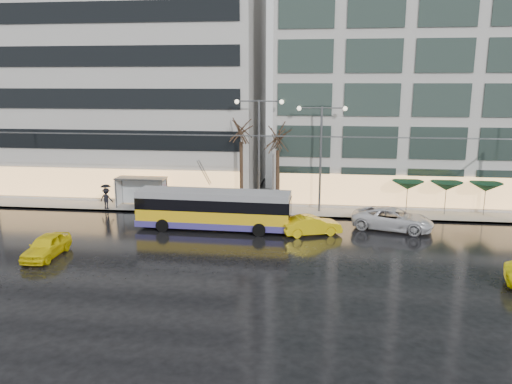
% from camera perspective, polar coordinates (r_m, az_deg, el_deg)
% --- Properties ---
extents(ground, '(140.00, 140.00, 0.00)m').
position_cam_1_polar(ground, '(31.89, -5.52, -6.95)').
color(ground, black).
rests_on(ground, ground).
extents(sidewalk, '(80.00, 10.00, 0.15)m').
position_cam_1_polar(sidewalk, '(44.83, 0.81, -1.03)').
color(sidewalk, gray).
rests_on(sidewalk, ground).
extents(kerb, '(80.00, 0.10, 0.15)m').
position_cam_1_polar(kerb, '(40.06, 0.05, -2.69)').
color(kerb, slate).
rests_on(kerb, ground).
extents(building_left, '(34.00, 14.00, 22.00)m').
position_cam_1_polar(building_left, '(53.36, -18.62, 12.51)').
color(building_left, '#B2AFAA').
rests_on(building_left, sidewalk).
extents(building_right, '(32.00, 14.00, 25.00)m').
position_cam_1_polar(building_right, '(49.92, 21.96, 14.03)').
color(building_right, '#B2AFAA').
rests_on(building_right, sidewalk).
extents(trolleybus, '(11.28, 4.54, 5.20)m').
position_cam_1_polar(trolleybus, '(36.39, -4.86, -2.14)').
color(trolleybus, yellow).
rests_on(trolleybus, ground).
extents(catenary, '(42.24, 5.12, 7.00)m').
position_cam_1_polar(catenary, '(38.22, -1.64, 2.98)').
color(catenary, '#595B60').
rests_on(catenary, ground).
extents(bus_shelter, '(4.20, 1.60, 2.51)m').
position_cam_1_polar(bus_shelter, '(43.60, -13.36, 0.78)').
color(bus_shelter, '#595B60').
rests_on(bus_shelter, sidewalk).
extents(street_lamp_near, '(3.96, 0.36, 9.03)m').
position_cam_1_polar(street_lamp_near, '(40.65, 0.35, 6.04)').
color(street_lamp_near, '#595B60').
rests_on(street_lamp_near, sidewalk).
extents(street_lamp_far, '(3.96, 0.36, 8.53)m').
position_cam_1_polar(street_lamp_far, '(40.42, 7.44, 5.50)').
color(street_lamp_far, '#595B60').
rests_on(street_lamp_far, sidewalk).
extents(tree_a, '(3.20, 3.20, 8.40)m').
position_cam_1_polar(tree_a, '(40.94, -1.72, 7.62)').
color(tree_a, black).
rests_on(tree_a, sidewalk).
extents(tree_b, '(3.20, 3.20, 7.70)m').
position_cam_1_polar(tree_b, '(40.86, 2.52, 6.63)').
color(tree_b, black).
rests_on(tree_b, sidewalk).
extents(parasol_a, '(2.50, 2.50, 2.65)m').
position_cam_1_polar(parasol_a, '(41.80, 16.95, 0.75)').
color(parasol_a, '#595B60').
rests_on(parasol_a, sidewalk).
extents(parasol_b, '(2.50, 2.50, 2.65)m').
position_cam_1_polar(parasol_b, '(42.43, 20.94, 0.63)').
color(parasol_b, '#595B60').
rests_on(parasol_b, sidewalk).
extents(parasol_c, '(2.50, 2.50, 2.65)m').
position_cam_1_polar(parasol_c, '(43.26, 24.79, 0.51)').
color(parasol_c, '#595B60').
rests_on(parasol_c, sidewalk).
extents(taxi_a, '(1.75, 4.14, 1.40)m').
position_cam_1_polar(taxi_a, '(33.43, -22.84, -5.72)').
color(taxi_a, yellow).
rests_on(taxi_a, ground).
extents(taxi_b, '(4.42, 2.81, 1.38)m').
position_cam_1_polar(taxi_b, '(35.42, 6.35, -3.79)').
color(taxi_b, '#DEBA0B').
rests_on(taxi_b, ground).
extents(sedan_silver, '(6.27, 4.11, 1.60)m').
position_cam_1_polar(sedan_silver, '(37.73, 15.34, -2.97)').
color(sedan_silver, silver).
rests_on(sedan_silver, ground).
extents(pedestrian_a, '(0.98, 1.00, 2.19)m').
position_cam_1_polar(pedestrian_a, '(42.08, -10.33, -0.04)').
color(pedestrian_a, black).
rests_on(pedestrian_a, sidewalk).
extents(pedestrian_b, '(0.88, 0.77, 1.51)m').
position_cam_1_polar(pedestrian_b, '(42.93, -11.56, -0.77)').
color(pedestrian_b, black).
rests_on(pedestrian_b, sidewalk).
extents(pedestrian_c, '(1.23, 0.93, 2.11)m').
position_cam_1_polar(pedestrian_c, '(43.44, -16.74, -0.40)').
color(pedestrian_c, black).
rests_on(pedestrian_c, sidewalk).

